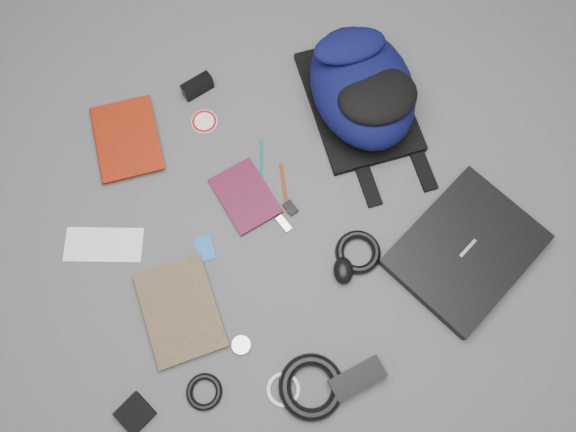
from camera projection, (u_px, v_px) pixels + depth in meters
name	position (u px, v px, depth m)	size (l,w,h in m)	color
ground	(288.00, 218.00, 1.62)	(4.00, 4.00, 0.00)	#4F4F51
backpack	(362.00, 87.00, 1.64)	(0.32, 0.46, 0.19)	black
laptop	(466.00, 250.00, 1.57)	(0.39, 0.31, 0.04)	black
textbook_red	(96.00, 146.00, 1.67)	(0.19, 0.25, 0.03)	maroon
comic_book	(146.00, 323.00, 1.52)	(0.20, 0.27, 0.02)	#A57F0B
envelope	(104.00, 245.00, 1.59)	(0.22, 0.10, 0.00)	white
dvd_case	(245.00, 196.00, 1.63)	(0.14, 0.20, 0.02)	#3E0B1F
compact_camera	(197.00, 86.00, 1.72)	(0.10, 0.03, 0.05)	black
sticker_disc	(204.00, 121.00, 1.71)	(0.08, 0.08, 0.00)	white
pen_teal	(261.00, 160.00, 1.67)	(0.01, 0.01, 0.13)	#0C6E65
pen_red	(284.00, 188.00, 1.64)	(0.01, 0.01, 0.15)	#972B0B
id_badge	(205.00, 248.00, 1.59)	(0.05, 0.07, 0.00)	blue
usb_black	(247.00, 223.00, 1.61)	(0.02, 0.05, 0.01)	black
usb_silver	(284.00, 224.00, 1.61)	(0.02, 0.05, 0.01)	silver
key_fob	(290.00, 208.00, 1.62)	(0.03, 0.04, 0.01)	black
mouse	(343.00, 271.00, 1.55)	(0.06, 0.08, 0.04)	black
headphone_left	(202.00, 321.00, 1.52)	(0.05, 0.05, 0.01)	silver
headphone_right	(241.00, 345.00, 1.50)	(0.05, 0.05, 0.01)	#B5B5B8
cable_coil	(358.00, 252.00, 1.58)	(0.13, 0.13, 0.02)	black
power_brick	(357.00, 378.00, 1.47)	(0.15, 0.06, 0.04)	black
power_cord_coil	(311.00, 387.00, 1.46)	(0.17, 0.17, 0.03)	black
pouch	(135.00, 414.00, 1.45)	(0.08, 0.08, 0.02)	black
earbud_coil	(204.00, 392.00, 1.46)	(0.10, 0.10, 0.02)	black
white_cable_coil	(283.00, 390.00, 1.47)	(0.09, 0.09, 0.01)	white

